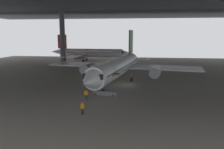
# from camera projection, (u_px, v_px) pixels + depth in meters

# --- Properties ---
(ground_plane) EXTENTS (110.00, 110.00, 0.00)m
(ground_plane) POSITION_uv_depth(u_px,v_px,m) (121.00, 85.00, 44.11)
(ground_plane) COLOR gray
(hangar_structure) EXTENTS (121.00, 99.00, 18.23)m
(hangar_structure) POSITION_uv_depth(u_px,v_px,m) (126.00, 2.00, 54.49)
(hangar_structure) COLOR #4C4F54
(hangar_structure) RESTS_ON ground_plane
(airplane_main) EXTENTS (33.31, 34.12, 10.81)m
(airplane_main) POSITION_uv_depth(u_px,v_px,m) (118.00, 67.00, 45.44)
(airplane_main) COLOR white
(airplane_main) RESTS_ON ground_plane
(boarding_stairs) EXTENTS (4.24, 2.10, 4.52)m
(boarding_stairs) POSITION_uv_depth(u_px,v_px,m) (106.00, 90.00, 36.78)
(boarding_stairs) COLOR slate
(boarding_stairs) RESTS_ON ground_plane
(crew_worker_near_nose) EXTENTS (0.42, 0.41, 1.61)m
(crew_worker_near_nose) POSITION_uv_depth(u_px,v_px,m) (82.00, 108.00, 27.46)
(crew_worker_near_nose) COLOR #232838
(crew_worker_near_nose) RESTS_ON ground_plane
(crew_worker_by_stairs) EXTENTS (0.55, 0.22, 1.65)m
(crew_worker_by_stairs) POSITION_uv_depth(u_px,v_px,m) (86.00, 94.00, 33.51)
(crew_worker_by_stairs) COLOR #232838
(crew_worker_by_stairs) RESTS_ON ground_plane
(airplane_distant) EXTENTS (30.05, 29.00, 9.69)m
(airplane_distant) POSITION_uv_depth(u_px,v_px,m) (89.00, 53.00, 81.91)
(airplane_distant) COLOR white
(airplane_distant) RESTS_ON ground_plane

